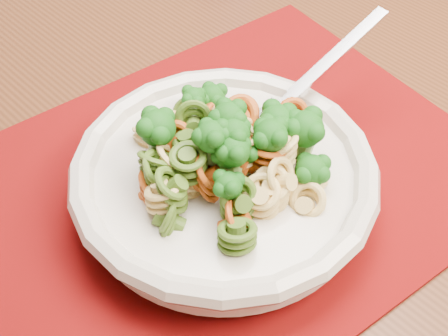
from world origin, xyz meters
TOP-DOWN VIEW (x-y plane):
  - dining_table at (-0.42, 0.37)m, footprint 1.39×1.01m
  - placemat at (-0.42, 0.32)m, footprint 0.43×0.34m
  - pasta_bowl at (-0.44, 0.30)m, footprint 0.24×0.24m
  - pasta_broccoli_heap at (-0.44, 0.30)m, footprint 0.20×0.20m
  - fork at (-0.38, 0.32)m, footprint 0.18×0.04m

SIDE VIEW (x-z plane):
  - dining_table at x=-0.42m, z-range 0.25..0.96m
  - placemat at x=-0.42m, z-range 0.71..0.72m
  - pasta_bowl at x=-0.44m, z-range 0.72..0.77m
  - fork at x=-0.38m, z-range 0.72..0.80m
  - pasta_broccoli_heap at x=-0.44m, z-range 0.73..0.79m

